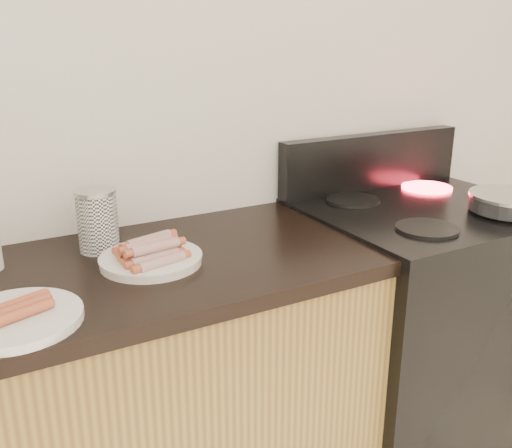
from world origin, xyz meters
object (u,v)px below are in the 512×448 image
canister (98,220)px  stove (414,331)px  side_plate (16,319)px  main_plate (151,261)px

canister → stove: bearing=-8.8°
side_plate → canister: bearing=52.0°
stove → canister: canister is taller
main_plate → canister: size_ratio=1.52×
main_plate → canister: (-0.09, 0.16, 0.08)m
side_plate → canister: size_ratio=1.57×
side_plate → canister: canister is taller
stove → main_plate: main_plate is taller
stove → side_plate: 1.37m
stove → side_plate: side_plate is taller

